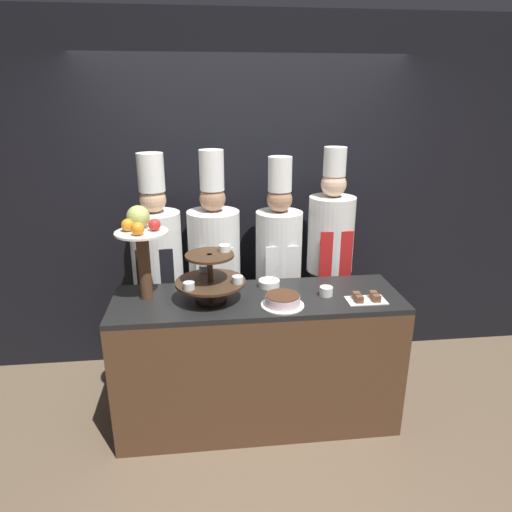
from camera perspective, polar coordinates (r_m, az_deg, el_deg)
The scene contains 13 objects.
ground_plane at distance 3.28m, azimuth 0.85°, elevation -22.72°, with size 14.00×14.00×0.00m, color brown.
wall_back at distance 3.75m, azimuth -1.45°, elevation 7.08°, with size 10.00×0.06×2.80m.
buffet_counter at distance 3.23m, azimuth 0.20°, elevation -12.85°, with size 1.90×0.60×0.95m.
tiered_stand at distance 2.92m, azimuth -5.68°, elevation -2.50°, with size 0.45×0.45×0.35m.
fruit_pedestal at distance 2.96m, azimuth -14.19°, elevation 2.33°, with size 0.33×0.33×0.60m.
cake_round at distance 2.87m, azimuth 3.35°, elevation -5.58°, with size 0.27×0.27×0.07m.
cup_white at distance 3.05m, azimuth 8.76°, elevation -4.37°, with size 0.09×0.09×0.06m.
cake_square_tray at distance 3.02m, azimuth 13.62°, elevation -5.15°, with size 0.25×0.15×0.05m.
serving_bowl_far at distance 3.15m, azimuth 1.65°, elevation -3.42°, with size 0.15×0.15×0.15m.
chef_left at distance 3.51m, azimuth -12.16°, elevation -1.31°, with size 0.37×0.37×1.83m.
chef_center_left at distance 3.49m, azimuth -5.19°, elevation -1.21°, with size 0.39×0.39×1.84m.
chef_center_right at distance 3.54m, azimuth 2.82°, elevation -0.95°, with size 0.35×0.35×1.79m.
chef_right at distance 3.60m, azimuth 9.20°, elevation 0.17°, with size 0.35×0.35×1.85m.
Camera 1 is at (-0.32, -2.41, 2.19)m, focal length 32.00 mm.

